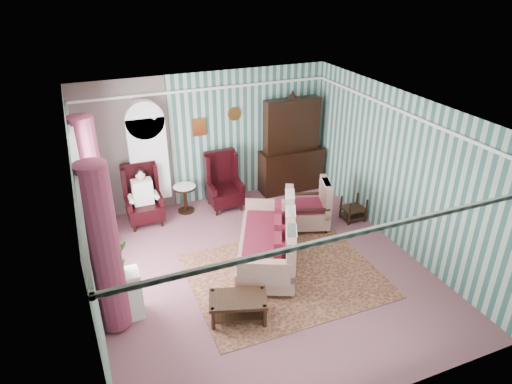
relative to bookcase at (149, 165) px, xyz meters
name	(u,v)px	position (x,y,z in m)	size (l,w,h in m)	color
floor	(262,270)	(1.35, -2.84, -1.12)	(6.00, 6.00, 0.00)	#7E4953
room_shell	(222,168)	(0.73, -2.66, 0.89)	(5.53, 6.02, 2.91)	#345E56
bookcase	(149,165)	(0.00, 0.00, 0.00)	(0.80, 0.28, 2.24)	white
dresser_hutch	(292,143)	(3.25, -0.12, 0.06)	(1.50, 0.56, 2.36)	black
wingback_left	(143,196)	(-0.25, -0.39, -0.50)	(0.76, 0.80, 1.25)	black
wingback_right	(224,182)	(1.50, -0.39, -0.50)	(0.76, 0.80, 1.25)	black
seated_woman	(143,197)	(-0.25, -0.39, -0.53)	(0.44, 0.40, 1.18)	silver
round_side_table	(185,199)	(0.65, -0.24, -0.82)	(0.50, 0.50, 0.60)	black
nest_table	(353,208)	(3.82, -1.94, -0.85)	(0.45, 0.38, 0.54)	black
plant_stand	(123,296)	(-1.05, -3.14, -0.72)	(0.55, 0.35, 0.80)	silver
rug	(284,275)	(1.65, -3.14, -1.11)	(3.20, 2.60, 0.01)	#471817
sofa	(267,240)	(1.53, -2.64, -0.66)	(2.18, 1.07, 0.92)	beige
floral_armchair	(310,205)	(2.84, -1.81, -0.62)	(0.83, 0.77, 1.01)	#B5A88D
coffee_table	(238,308)	(0.54, -3.85, -0.92)	(0.87, 0.52, 0.40)	black
potted_plant_a	(111,267)	(-1.15, -3.25, -0.09)	(0.41, 0.35, 0.45)	#1C5B1F
potted_plant_b	(118,257)	(-1.02, -3.07, -0.06)	(0.29, 0.23, 0.53)	#24571B
potted_plant_c	(114,262)	(-1.10, -3.09, -0.11)	(0.24, 0.24, 0.42)	#224816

